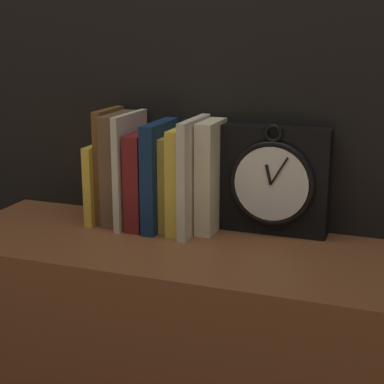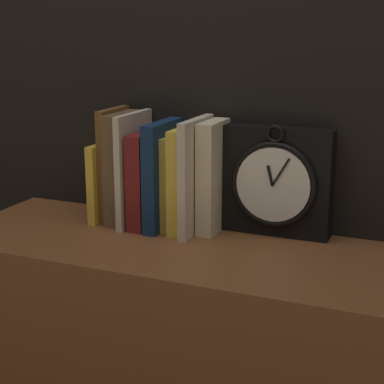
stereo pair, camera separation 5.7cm
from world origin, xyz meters
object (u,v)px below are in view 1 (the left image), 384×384
book_slot5_navy (160,175)px  book_slot8_cream (194,176)px  book_slot6_yellow (173,182)px  book_slot9_cream (209,176)px  book_slot2_brown (121,168)px  book_slot0_yellow (101,182)px  book_slot7_yellow (184,179)px  clock (274,181)px  book_slot4_maroon (144,179)px  book_slot1_brown (110,165)px  book_slot3_cream (131,170)px

book_slot5_navy → book_slot8_cream: book_slot8_cream is taller
book_slot5_navy → book_slot8_cream: size_ratio=0.95×
book_slot6_yellow → book_slot9_cream: 0.08m
book_slot2_brown → book_slot6_yellow: bearing=1.8°
book_slot6_yellow → book_slot2_brown: bearing=-178.2°
book_slot0_yellow → book_slot7_yellow: book_slot7_yellow is taller
book_slot2_brown → book_slot5_navy: bearing=-5.3°
book_slot0_yellow → book_slot8_cream: bearing=-2.5°
clock → book_slot6_yellow: 0.22m
book_slot4_maroon → book_slot5_navy: (0.04, -0.00, 0.01)m
book_slot1_brown → book_slot9_cream: size_ratio=1.06×
book_slot0_yellow → book_slot2_brown: book_slot2_brown is taller
book_slot5_navy → book_slot8_cream: bearing=-2.3°
book_slot4_maroon → book_slot0_yellow: bearing=178.0°
book_slot3_cream → book_slot7_yellow: (0.12, 0.01, -0.01)m
book_slot0_yellow → book_slot1_brown: (0.02, 0.01, 0.04)m
book_slot3_cream → book_slot8_cream: book_slot3_cream is taller
clock → book_slot9_cream: 0.14m
book_slot0_yellow → book_slot6_yellow: bearing=2.1°
clock → book_slot7_yellow: bearing=-167.7°
book_slot1_brown → book_slot5_navy: bearing=-6.6°
book_slot7_yellow → book_slot8_cream: (0.03, -0.01, 0.01)m
clock → book_slot2_brown: 0.34m
book_slot6_yellow → book_slot5_navy: bearing=-152.8°
book_slot0_yellow → book_slot3_cream: bearing=-6.0°
clock → book_slot2_brown: (-0.34, -0.04, 0.01)m
book_slot4_maroon → book_slot5_navy: 0.04m
book_slot3_cream → book_slot5_navy: 0.07m
book_slot1_brown → book_slot4_maroon: size_ratio=1.21×
book_slot0_yellow → book_slot4_maroon: size_ratio=0.84×
book_slot3_cream → book_slot9_cream: 0.18m
book_slot5_navy → book_slot9_cream: book_slot9_cream is taller
clock → book_slot3_cream: (-0.31, -0.05, 0.01)m
book_slot0_yellow → book_slot8_cream: book_slot8_cream is taller
book_slot3_cream → book_slot6_yellow: (0.10, 0.01, -0.02)m
book_slot0_yellow → book_slot5_navy: (0.15, -0.01, 0.03)m
book_slot5_navy → book_slot7_yellow: (0.05, 0.00, -0.00)m
book_slot0_yellow → book_slot3_cream: (0.08, -0.01, 0.04)m
clock → book_slot8_cream: (-0.16, -0.05, 0.01)m
book_slot5_navy → book_slot8_cream: 0.08m
book_slot3_cream → book_slot8_cream: (0.15, -0.00, -0.00)m
book_slot0_yellow → book_slot9_cream: (0.25, 0.01, 0.03)m
book_slot1_brown → book_slot4_maroon: 0.09m
book_slot6_yellow → book_slot8_cream: book_slot8_cream is taller
clock → book_slot0_yellow: size_ratio=1.36×
clock → book_slot7_yellow: 0.19m
book_slot2_brown → book_slot5_navy: size_ratio=1.05×
book_slot6_yellow → book_slot9_cream: size_ratio=0.86×
book_slot3_cream → book_slot9_cream: book_slot3_cream is taller
clock → book_slot8_cream: book_slot8_cream is taller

